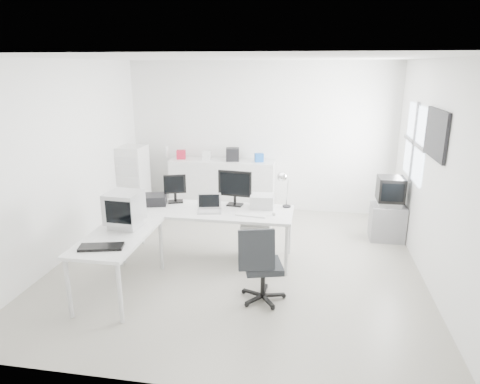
% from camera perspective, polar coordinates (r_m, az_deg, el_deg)
% --- Properties ---
extents(floor, '(5.00, 5.00, 0.01)m').
position_cam_1_polar(floor, '(6.19, -0.31, -9.44)').
color(floor, beige).
rests_on(floor, ground).
extents(ceiling, '(5.00, 5.00, 0.01)m').
position_cam_1_polar(ceiling, '(5.56, -0.36, 17.47)').
color(ceiling, white).
rests_on(ceiling, back_wall).
extents(back_wall, '(5.00, 0.02, 2.80)m').
position_cam_1_polar(back_wall, '(8.14, 2.72, 7.27)').
color(back_wall, white).
rests_on(back_wall, floor).
extents(left_wall, '(0.02, 5.00, 2.80)m').
position_cam_1_polar(left_wall, '(6.61, -22.27, 3.87)').
color(left_wall, white).
rests_on(left_wall, floor).
extents(right_wall, '(0.02, 5.00, 2.80)m').
position_cam_1_polar(right_wall, '(5.84, 24.63, 2.05)').
color(right_wall, white).
rests_on(right_wall, floor).
extents(window, '(0.02, 1.20, 1.10)m').
position_cam_1_polar(window, '(6.94, 22.25, 6.11)').
color(window, white).
rests_on(window, right_wall).
extents(wall_picture, '(0.04, 0.90, 0.60)m').
position_cam_1_polar(wall_picture, '(5.83, 24.69, 7.06)').
color(wall_picture, black).
rests_on(wall_picture, right_wall).
extents(main_desk, '(2.40, 0.80, 0.75)m').
position_cam_1_polar(main_desk, '(6.20, -4.28, -5.61)').
color(main_desk, silver).
rests_on(main_desk, floor).
extents(side_desk, '(0.70, 1.40, 0.75)m').
position_cam_1_polar(side_desk, '(5.53, -15.75, -9.12)').
color(side_desk, silver).
rests_on(side_desk, floor).
extents(drawer_pedestal, '(0.40, 0.50, 0.60)m').
position_cam_1_polar(drawer_pedestal, '(6.16, 2.23, -6.51)').
color(drawer_pedestal, silver).
rests_on(drawer_pedestal, floor).
extents(inkjet_printer, '(0.47, 0.40, 0.14)m').
position_cam_1_polar(inkjet_printer, '(6.39, -11.58, -0.99)').
color(inkjet_printer, black).
rests_on(inkjet_printer, main_desk).
extents(lcd_monitor_small, '(0.37, 0.28, 0.41)m').
position_cam_1_polar(lcd_monitor_small, '(6.39, -8.66, 0.40)').
color(lcd_monitor_small, black).
rests_on(lcd_monitor_small, main_desk).
extents(lcd_monitor_large, '(0.52, 0.26, 0.51)m').
position_cam_1_polar(lcd_monitor_large, '(6.16, -0.69, 0.49)').
color(lcd_monitor_large, black).
rests_on(lcd_monitor_large, main_desk).
extents(laptop, '(0.39, 0.40, 0.22)m').
position_cam_1_polar(laptop, '(5.94, -4.14, -1.67)').
color(laptop, '#B7B7BA').
rests_on(laptop, main_desk).
extents(white_keyboard, '(0.44, 0.18, 0.02)m').
position_cam_1_polar(white_keyboard, '(5.81, 1.53, -3.07)').
color(white_keyboard, silver).
rests_on(white_keyboard, main_desk).
extents(white_mouse, '(0.05, 0.05, 0.05)m').
position_cam_1_polar(white_mouse, '(5.82, 4.53, -2.90)').
color(white_mouse, silver).
rests_on(white_mouse, main_desk).
extents(laser_printer, '(0.34, 0.30, 0.19)m').
position_cam_1_polar(laser_printer, '(6.12, 2.95, -1.23)').
color(laser_printer, silver).
rests_on(laser_printer, main_desk).
extents(desk_lamp, '(0.20, 0.20, 0.52)m').
position_cam_1_polar(desk_lamp, '(6.12, 6.32, 0.32)').
color(desk_lamp, silver).
rests_on(desk_lamp, main_desk).
extents(crt_monitor, '(0.44, 0.44, 0.48)m').
position_cam_1_polar(crt_monitor, '(5.51, -15.17, -2.25)').
color(crt_monitor, '#B7B7BA').
rests_on(crt_monitor, side_desk).
extents(black_keyboard, '(0.51, 0.30, 0.03)m').
position_cam_1_polar(black_keyboard, '(5.05, -18.01, -6.98)').
color(black_keyboard, black).
rests_on(black_keyboard, side_desk).
extents(office_chair, '(0.69, 0.69, 0.97)m').
position_cam_1_polar(office_chair, '(5.10, 3.11, -9.36)').
color(office_chair, '#25282A').
rests_on(office_chair, floor).
extents(tv_cabinet, '(0.53, 0.43, 0.58)m').
position_cam_1_polar(tv_cabinet, '(7.28, 19.03, -3.84)').
color(tv_cabinet, gray).
rests_on(tv_cabinet, floor).
extents(crt_tv, '(0.50, 0.48, 0.45)m').
position_cam_1_polar(crt_tv, '(7.12, 19.41, 0.03)').
color(crt_tv, black).
rests_on(crt_tv, tv_cabinet).
extents(sideboard, '(1.98, 0.50, 0.99)m').
position_cam_1_polar(sideboard, '(8.20, -2.35, 0.86)').
color(sideboard, silver).
rests_on(sideboard, floor).
extents(clutter_box_a, '(0.19, 0.18, 0.17)m').
position_cam_1_polar(clutter_box_a, '(8.26, -7.86, 4.97)').
color(clutter_box_a, '#AB182F').
rests_on(clutter_box_a, sideboard).
extents(clutter_box_b, '(0.17, 0.15, 0.16)m').
position_cam_1_polar(clutter_box_b, '(8.13, -4.48, 4.86)').
color(clutter_box_b, silver).
rests_on(clutter_box_b, sideboard).
extents(clutter_box_c, '(0.27, 0.25, 0.24)m').
position_cam_1_polar(clutter_box_c, '(8.01, -1.00, 5.03)').
color(clutter_box_c, black).
rests_on(clutter_box_c, sideboard).
extents(clutter_box_d, '(0.19, 0.18, 0.15)m').
position_cam_1_polar(clutter_box_d, '(7.95, 2.56, 4.61)').
color(clutter_box_d, '#1955AF').
rests_on(clutter_box_d, sideboard).
extents(clutter_bottle, '(0.07, 0.07, 0.22)m').
position_cam_1_polar(clutter_bottle, '(8.38, -9.75, 5.25)').
color(clutter_bottle, silver).
rests_on(clutter_bottle, sideboard).
extents(filing_cabinet, '(0.45, 0.54, 1.29)m').
position_cam_1_polar(filing_cabinet, '(8.22, -13.96, 1.51)').
color(filing_cabinet, silver).
rests_on(filing_cabinet, floor).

